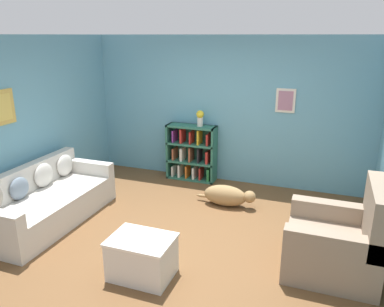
% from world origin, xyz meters
% --- Properties ---
extents(ground_plane, '(14.00, 14.00, 0.00)m').
position_xyz_m(ground_plane, '(0.00, 0.00, 0.00)').
color(ground_plane, brown).
extents(wall_back, '(5.60, 0.13, 2.60)m').
position_xyz_m(wall_back, '(0.00, 2.25, 1.30)').
color(wall_back, '#609EB7').
rests_on(wall_back, ground_plane).
extents(wall_left, '(0.13, 5.00, 2.60)m').
position_xyz_m(wall_left, '(-2.55, -0.00, 1.30)').
color(wall_left, '#609EB7').
rests_on(wall_left, ground_plane).
extents(couch, '(0.91, 2.08, 0.81)m').
position_xyz_m(couch, '(-2.02, -0.26, 0.30)').
color(couch, beige).
rests_on(couch, ground_plane).
extents(bookshelf, '(0.91, 0.31, 1.03)m').
position_xyz_m(bookshelf, '(-0.61, 2.04, 0.50)').
color(bookshelf, '#2D6B56').
rests_on(bookshelf, ground_plane).
extents(recliner_chair, '(0.99, 0.97, 1.09)m').
position_xyz_m(recliner_chair, '(1.94, -0.11, 0.36)').
color(recliner_chair, gray).
rests_on(recliner_chair, ground_plane).
extents(coffee_table, '(0.70, 0.52, 0.47)m').
position_xyz_m(coffee_table, '(-0.09, -0.96, 0.25)').
color(coffee_table, silver).
rests_on(coffee_table, ground_plane).
extents(dog, '(0.98, 0.30, 0.33)m').
position_xyz_m(dog, '(0.32, 1.13, 0.17)').
color(dog, '#9E7A4C').
rests_on(dog, ground_plane).
extents(vase, '(0.14, 0.14, 0.29)m').
position_xyz_m(vase, '(-0.45, 2.02, 1.19)').
color(vase, silver).
rests_on(vase, bookshelf).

